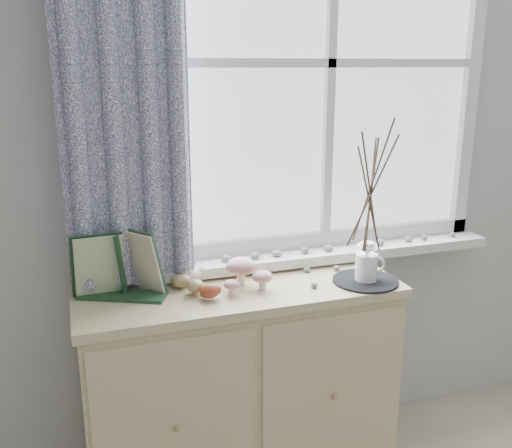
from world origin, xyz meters
name	(u,v)px	position (x,y,z in m)	size (l,w,h in m)	color
sideboard	(240,388)	(-0.15, 1.75, 0.43)	(1.20, 0.45, 0.85)	beige
botanical_book	(121,267)	(-0.57, 1.76, 0.97)	(0.36, 0.13, 0.25)	#1B3923
toadstool_cluster	(245,271)	(-0.13, 1.74, 0.91)	(0.19, 0.17, 0.11)	white
wooden_eggs	(195,286)	(-0.32, 1.73, 0.88)	(0.14, 0.18, 0.08)	tan
songbird_figurine	(194,276)	(-0.30, 1.84, 0.88)	(0.11, 0.05, 0.06)	silver
crocheted_doily	(366,281)	(0.32, 1.65, 0.85)	(0.25, 0.25, 0.01)	black
twig_pitcher	(371,188)	(0.32, 1.65, 1.21)	(0.29, 0.29, 0.63)	white
sideboard_pebbles	(319,274)	(0.18, 1.76, 0.86)	(0.33, 0.23, 0.02)	gray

